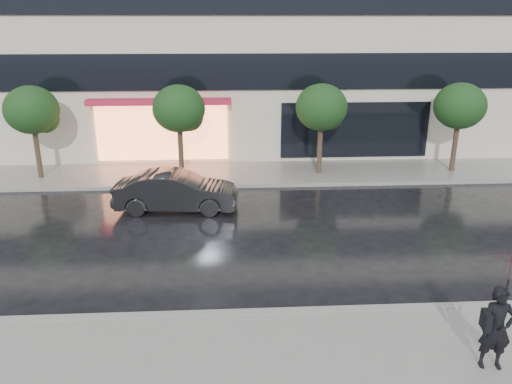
{
  "coord_description": "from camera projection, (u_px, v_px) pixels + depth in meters",
  "views": [
    {
      "loc": [
        -0.96,
        -10.91,
        6.42
      ],
      "look_at": [
        -0.13,
        3.75,
        1.4
      ],
      "focal_mm": 35.0,
      "sensor_mm": 36.0,
      "label": 1
    }
  ],
  "objects": [
    {
      "name": "tree_far_east",
      "position": [
        461.0,
        108.0,
        21.45
      ],
      "size": [
        2.2,
        2.2,
        3.99
      ],
      "color": "#33261C",
      "rests_on": "ground"
    },
    {
      "name": "parked_car",
      "position": [
        176.0,
        191.0,
        17.72
      ],
      "size": [
        4.42,
        1.78,
        1.43
      ],
      "primitive_type": "imported",
      "rotation": [
        0.0,
        0.0,
        1.51
      ],
      "color": "black",
      "rests_on": "ground"
    },
    {
      "name": "pedestrian_with_umbrella",
      "position": [
        505.0,
        293.0,
        9.11
      ],
      "size": [
        1.08,
        1.1,
        2.42
      ],
      "rotation": [
        0.0,
        0.0,
        -0.11
      ],
      "color": "black",
      "rests_on": "sidewalk_near"
    },
    {
      "name": "ground",
      "position": [
        270.0,
        293.0,
        12.43
      ],
      "size": [
        120.0,
        120.0,
        0.0
      ],
      "primitive_type": "plane",
      "color": "black",
      "rests_on": "ground"
    },
    {
      "name": "curb_near",
      "position": [
        273.0,
        313.0,
        11.46
      ],
      "size": [
        60.0,
        0.25,
        0.14
      ],
      "primitive_type": "cube",
      "color": "gray",
      "rests_on": "ground"
    },
    {
      "name": "sidewalk_near",
      "position": [
        284.0,
        380.0,
        9.34
      ],
      "size": [
        60.0,
        4.5,
        0.12
      ],
      "primitive_type": "cube",
      "color": "slate",
      "rests_on": "ground"
    },
    {
      "name": "sidewalk_far",
      "position": [
        251.0,
        173.0,
        22.09
      ],
      "size": [
        60.0,
        3.5,
        0.12
      ],
      "primitive_type": "cube",
      "color": "slate",
      "rests_on": "ground"
    },
    {
      "name": "curb_far",
      "position": [
        253.0,
        185.0,
        20.44
      ],
      "size": [
        60.0,
        0.25,
        0.14
      ],
      "primitive_type": "cube",
      "color": "gray",
      "rests_on": "ground"
    },
    {
      "name": "tree_mid_west",
      "position": [
        180.0,
        110.0,
        20.8
      ],
      "size": [
        2.2,
        2.2,
        3.99
      ],
      "color": "#33261C",
      "rests_on": "ground"
    },
    {
      "name": "tree_far_west",
      "position": [
        34.0,
        112.0,
        20.48
      ],
      "size": [
        2.2,
        2.2,
        3.99
      ],
      "color": "#33261C",
      "rests_on": "ground"
    },
    {
      "name": "tree_mid_east",
      "position": [
        323.0,
        109.0,
        21.13
      ],
      "size": [
        2.2,
        2.2,
        3.99
      ],
      "color": "#33261C",
      "rests_on": "ground"
    }
  ]
}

